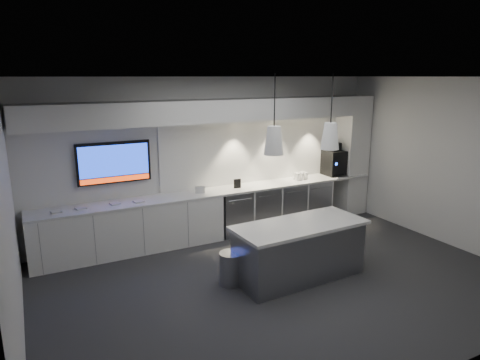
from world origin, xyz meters
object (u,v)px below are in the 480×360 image
island (299,250)px  coffee_machine (334,162)px  wall_tv (114,163)px  bin (231,268)px

island → coffee_machine: 3.37m
wall_tv → island: 3.47m
wall_tv → island: size_ratio=0.60×
wall_tv → island: bearing=-48.3°
island → wall_tv: bearing=129.4°
wall_tv → island: (2.19, -2.45, -1.12)m
wall_tv → coffee_machine: (4.62, -0.25, -0.37)m
bin → coffee_machine: coffee_machine is taller
wall_tv → bin: wall_tv is taller
island → bin: 1.07m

